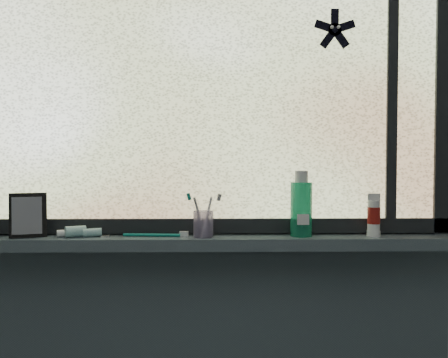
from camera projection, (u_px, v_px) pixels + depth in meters
name	position (u px, v px, depth m)	size (l,w,h in m)	color
wall_back	(217.00, 168.00, 1.74)	(3.00, 0.01, 2.50)	#9EA3A8
windowsill	(217.00, 242.00, 1.68)	(1.62, 0.14, 0.04)	#45545C
window_pane	(217.00, 86.00, 1.71)	(1.50, 0.01, 1.00)	silver
frame_bottom	(217.00, 226.00, 1.72)	(1.60, 0.03, 0.05)	black
frame_right	(442.00, 87.00, 1.72)	(0.05, 0.03, 1.10)	black
frame_mullion	(391.00, 86.00, 1.71)	(0.04, 0.03, 1.00)	black
starfish_sticker	(335.00, 30.00, 1.70)	(0.15, 0.02, 0.15)	black
vanity_mirror	(28.00, 215.00, 1.65)	(0.12, 0.06, 0.15)	black
toothpaste_tube	(82.00, 231.00, 1.66)	(0.21, 0.04, 0.04)	white
toothbrush_cup	(203.00, 224.00, 1.66)	(0.07, 0.07, 0.09)	#A897C7
toothbrush_lying	(152.00, 234.00, 1.67)	(0.24, 0.02, 0.02)	#0D7A6D
mouthwash_bottle	(301.00, 203.00, 1.68)	(0.07, 0.07, 0.18)	#1C9568
cream_tube	(374.00, 213.00, 1.68)	(0.04, 0.04, 0.10)	silver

